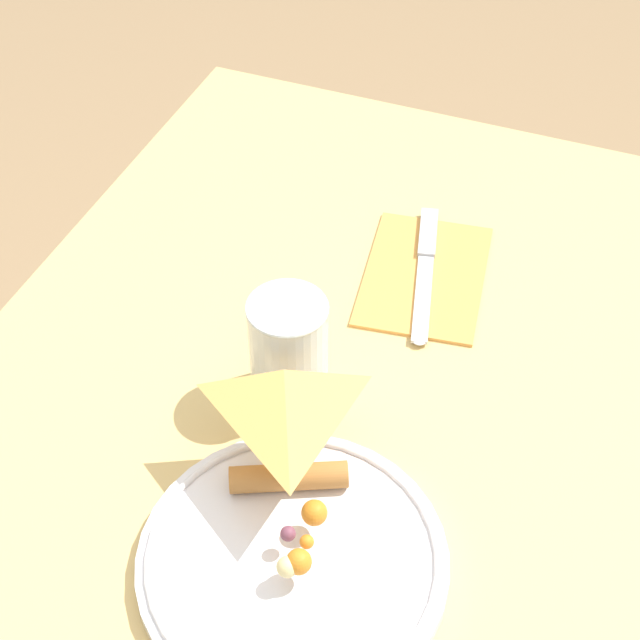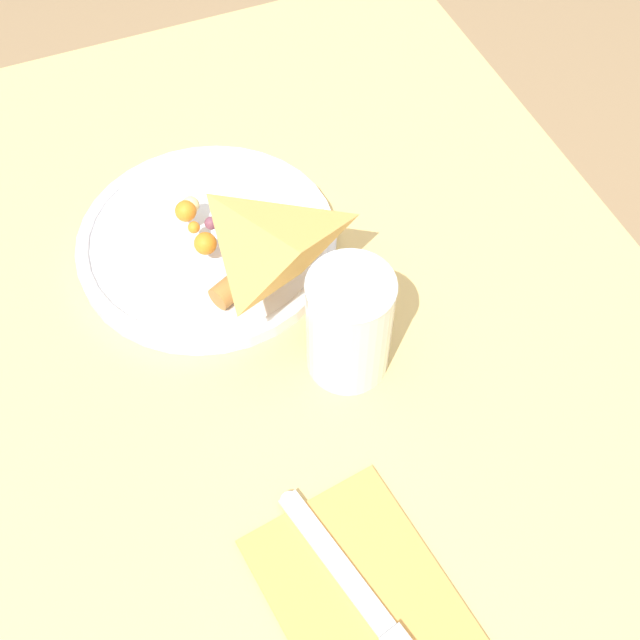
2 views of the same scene
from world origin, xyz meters
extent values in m
plane|color=#997A56|center=(0.00, 0.00, 0.00)|extent=(6.00, 6.00, 0.00)
cube|color=#DBB770|center=(0.00, 0.00, 0.76)|extent=(1.07, 0.73, 0.03)
cube|color=#382D23|center=(0.49, -0.32, 0.37)|extent=(0.06, 0.06, 0.74)
cube|color=#382D23|center=(0.49, 0.32, 0.37)|extent=(0.06, 0.06, 0.74)
cylinder|color=white|center=(0.17, 0.04, 0.78)|extent=(0.26, 0.26, 0.02)
torus|color=white|center=(0.17, 0.04, 0.79)|extent=(0.25, 0.25, 0.01)
pyramid|color=#DBA351|center=(0.16, 0.04, 0.80)|extent=(0.16, 0.15, 0.02)
cylinder|color=#B77A3D|center=(0.10, 0.01, 0.80)|extent=(0.07, 0.10, 0.02)
sphere|color=#7A4256|center=(0.16, 0.04, 0.81)|extent=(0.01, 0.01, 0.01)
sphere|color=orange|center=(0.18, 0.05, 0.82)|extent=(0.02, 0.02, 0.02)
sphere|color=orange|center=(0.14, 0.05, 0.82)|extent=(0.02, 0.02, 0.02)
sphere|color=orange|center=(0.16, 0.05, 0.81)|extent=(0.01, 0.01, 0.01)
sphere|color=#EFDB93|center=(0.19, 0.05, 0.82)|extent=(0.02, 0.02, 0.02)
cylinder|color=white|center=(-0.01, -0.04, 0.83)|extent=(0.07, 0.07, 0.12)
cylinder|color=#B27F42|center=(-0.01, -0.04, 0.82)|extent=(0.07, 0.07, 0.10)
torus|color=white|center=(-0.01, -0.04, 0.89)|extent=(0.08, 0.08, 0.00)
cube|color=#E59E4C|center=(-0.22, 0.04, 0.78)|extent=(0.21, 0.15, 0.00)
cube|color=silver|center=(-0.18, 0.05, 0.78)|extent=(0.13, 0.05, 0.00)
ellipsoid|color=silver|center=(-0.12, 0.06, 0.78)|extent=(0.02, 0.02, 0.00)
camera|label=1|loc=(0.56, 0.22, 1.50)|focal=55.00mm
camera|label=2|loc=(-0.36, 0.14, 1.41)|focal=45.00mm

